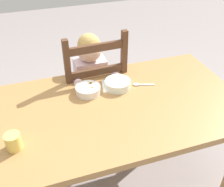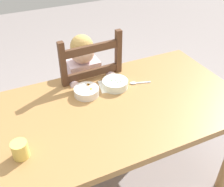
% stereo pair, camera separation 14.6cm
% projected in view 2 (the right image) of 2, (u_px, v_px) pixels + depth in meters
% --- Properties ---
extents(ground_plane, '(8.00, 8.00, 0.00)m').
position_uv_depth(ground_plane, '(117.00, 182.00, 1.99)').
color(ground_plane, gray).
extents(dining_table, '(1.47, 0.83, 0.73)m').
position_uv_depth(dining_table, '(118.00, 117.00, 1.62)').
color(dining_table, '#A77844').
rests_on(dining_table, ground).
extents(dining_chair, '(0.44, 0.44, 1.02)m').
position_uv_depth(dining_chair, '(87.00, 97.00, 2.04)').
color(dining_chair, '#503220').
rests_on(dining_chair, ground).
extents(child_figure, '(0.32, 0.31, 0.96)m').
position_uv_depth(child_figure, '(85.00, 79.00, 1.94)').
color(child_figure, silver).
rests_on(child_figure, ground).
extents(bowl_of_peas, '(0.16, 0.16, 0.05)m').
position_uv_depth(bowl_of_peas, '(115.00, 84.00, 1.69)').
color(bowl_of_peas, white).
rests_on(bowl_of_peas, dining_table).
extents(bowl_of_carrots, '(0.15, 0.15, 0.05)m').
position_uv_depth(bowl_of_carrots, '(87.00, 91.00, 1.63)').
color(bowl_of_carrots, white).
rests_on(bowl_of_carrots, dining_table).
extents(spoon, '(0.14, 0.06, 0.01)m').
position_uv_depth(spoon, '(136.00, 83.00, 1.74)').
color(spoon, silver).
rests_on(spoon, dining_table).
extents(drinking_cup, '(0.08, 0.08, 0.08)m').
position_uv_depth(drinking_cup, '(20.00, 150.00, 1.23)').
color(drinking_cup, '#F0D060').
rests_on(drinking_cup, dining_table).
extents(paper_napkin, '(0.18, 0.17, 0.00)m').
position_uv_depth(paper_napkin, '(112.00, 86.00, 1.72)').
color(paper_napkin, white).
rests_on(paper_napkin, dining_table).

